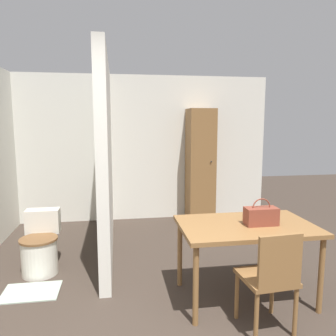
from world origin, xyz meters
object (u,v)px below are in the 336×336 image
object	(u,v)px
wooden_chair	(271,277)
handbag	(261,216)
dining_table	(246,232)
toilet	(40,247)
wooden_cabinet	(200,166)

from	to	relation	value
wooden_chair	handbag	bearing A→B (deg)	70.48
wooden_chair	dining_table	bearing A→B (deg)	84.89
handbag	wooden_chair	bearing A→B (deg)	-104.92
toilet	wooden_cabinet	xyz separation A→B (m)	(2.31, 1.65, 0.68)
handbag	wooden_cabinet	xyz separation A→B (m)	(0.09, 2.61, 0.13)
handbag	wooden_cabinet	size ratio (longest dim) A/B	0.16
dining_table	wooden_chair	xyz separation A→B (m)	(-0.00, -0.53, -0.19)
toilet	dining_table	bearing A→B (deg)	-23.58
dining_table	handbag	bearing A→B (deg)	-18.49
wooden_chair	handbag	size ratio (longest dim) A/B	2.87
dining_table	handbag	world-z (taller)	handbag
handbag	dining_table	bearing A→B (deg)	161.51
wooden_chair	handbag	xyz separation A→B (m)	(0.13, 0.49, 0.36)
dining_table	toilet	world-z (taller)	dining_table
wooden_chair	wooden_cabinet	xyz separation A→B (m)	(0.22, 3.10, 0.48)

